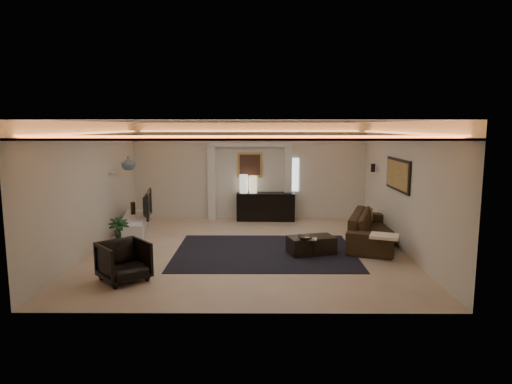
{
  "coord_description": "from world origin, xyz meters",
  "views": [
    {
      "loc": [
        0.26,
        -9.9,
        2.82
      ],
      "look_at": [
        0.2,
        0.6,
        1.25
      ],
      "focal_mm": 31.27,
      "sensor_mm": 36.0,
      "label": 1
    }
  ],
  "objects_px": {
    "sofa": "(374,228)",
    "armchair": "(124,261)",
    "console": "(266,207)",
    "coffee_table": "(311,245)"
  },
  "relations": [
    {
      "from": "sofa",
      "to": "armchair",
      "type": "distance_m",
      "value": 5.83
    },
    {
      "from": "sofa",
      "to": "coffee_table",
      "type": "relative_size",
      "value": 2.58
    },
    {
      "from": "console",
      "to": "armchair",
      "type": "relative_size",
      "value": 2.12
    },
    {
      "from": "console",
      "to": "sofa",
      "type": "xyz_separation_m",
      "value": [
        2.54,
        -2.72,
        -0.02
      ]
    },
    {
      "from": "console",
      "to": "coffee_table",
      "type": "bearing_deg",
      "value": -73.35
    },
    {
      "from": "sofa",
      "to": "coffee_table",
      "type": "height_order",
      "value": "sofa"
    },
    {
      "from": "sofa",
      "to": "coffee_table",
      "type": "distance_m",
      "value": 1.82
    },
    {
      "from": "sofa",
      "to": "console",
      "type": "bearing_deg",
      "value": 61.47
    },
    {
      "from": "coffee_table",
      "to": "armchair",
      "type": "bearing_deg",
      "value": -170.04
    },
    {
      "from": "armchair",
      "to": "console",
      "type": "bearing_deg",
      "value": 22.14
    }
  ]
}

